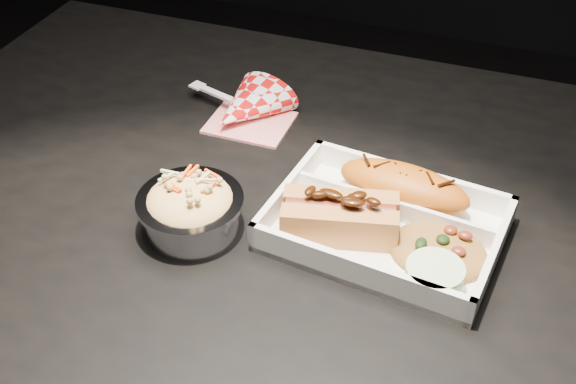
# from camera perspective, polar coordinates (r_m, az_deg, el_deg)

# --- Properties ---
(dining_table) EXTENTS (1.20, 0.80, 0.75)m
(dining_table) POSITION_cam_1_polar(r_m,az_deg,el_deg) (0.92, 2.01, -5.47)
(dining_table) COLOR black
(dining_table) RESTS_ON ground
(food_tray) EXTENTS (0.27, 0.21, 0.04)m
(food_tray) POSITION_cam_1_polar(r_m,az_deg,el_deg) (0.82, 7.69, -2.85)
(food_tray) COLOR white
(food_tray) RESTS_ON dining_table
(fried_pastry) EXTENTS (0.16, 0.08, 0.05)m
(fried_pastry) POSITION_cam_1_polar(r_m,az_deg,el_deg) (0.85, 9.13, 0.46)
(fried_pastry) COLOR #BD5A12
(fried_pastry) RESTS_ON food_tray
(hotdog) EXTENTS (0.14, 0.09, 0.06)m
(hotdog) POSITION_cam_1_polar(r_m,az_deg,el_deg) (0.80, 4.12, -1.82)
(hotdog) COLOR #BB793F
(hotdog) RESTS_ON food_tray
(fried_rice_mound) EXTENTS (0.12, 0.10, 0.03)m
(fried_rice_mound) POSITION_cam_1_polar(r_m,az_deg,el_deg) (0.79, 11.88, -4.03)
(fried_rice_mound) COLOR #A06B2E
(fried_rice_mound) RESTS_ON food_tray
(cupcake_liner) EXTENTS (0.06, 0.06, 0.03)m
(cupcake_liner) POSITION_cam_1_polar(r_m,az_deg,el_deg) (0.75, 11.46, -6.65)
(cupcake_liner) COLOR beige
(cupcake_liner) RESTS_ON food_tray
(foil_coleslaw_cup) EXTENTS (0.12, 0.12, 0.07)m
(foil_coleslaw_cup) POSITION_cam_1_polar(r_m,az_deg,el_deg) (0.81, -7.71, -1.20)
(foil_coleslaw_cup) COLOR silver
(foil_coleslaw_cup) RESTS_ON dining_table
(napkin_fork) EXTENTS (0.16, 0.13, 0.10)m
(napkin_fork) POSITION_cam_1_polar(r_m,az_deg,el_deg) (1.00, -3.36, 6.60)
(napkin_fork) COLOR red
(napkin_fork) RESTS_ON dining_table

